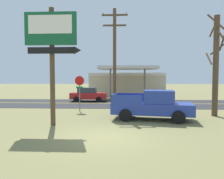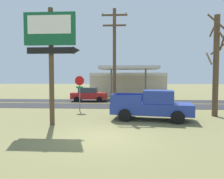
{
  "view_description": "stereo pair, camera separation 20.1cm",
  "coord_description": "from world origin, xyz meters",
  "px_view_note": "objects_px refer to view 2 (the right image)",
  "views": [
    {
      "loc": [
        0.83,
        -9.5,
        2.75
      ],
      "look_at": [
        0.0,
        8.0,
        1.8
      ],
      "focal_mm": 33.35,
      "sensor_mm": 36.0,
      "label": 1
    },
    {
      "loc": [
        1.03,
        -9.49,
        2.75
      ],
      "look_at": [
        0.0,
        8.0,
        1.8
      ],
      "focal_mm": 33.35,
      "sensor_mm": 36.0,
      "label": 2
    }
  ],
  "objects_px": {
    "stop_sign": "(80,87)",
    "utility_pole": "(114,57)",
    "gas_station": "(128,83)",
    "motel_sign": "(51,43)",
    "bare_tree": "(216,64)",
    "car_red_mid_lane": "(89,94)",
    "pickup_blue_parked_on_lawn": "(152,105)"
  },
  "relations": [
    {
      "from": "car_red_mid_lane",
      "to": "motel_sign",
      "type": "bearing_deg",
      "value": -89.82
    },
    {
      "from": "bare_tree",
      "to": "gas_station",
      "type": "height_order",
      "value": "bare_tree"
    },
    {
      "from": "stop_sign",
      "to": "utility_pole",
      "type": "xyz_separation_m",
      "value": [
        2.93,
        -0.53,
        2.38
      ]
    },
    {
      "from": "pickup_blue_parked_on_lawn",
      "to": "car_red_mid_lane",
      "type": "distance_m",
      "value": 12.29
    },
    {
      "from": "pickup_blue_parked_on_lawn",
      "to": "gas_station",
      "type": "bearing_deg",
      "value": 93.41
    },
    {
      "from": "motel_sign",
      "to": "utility_pole",
      "type": "distance_m",
      "value": 5.86
    },
    {
      "from": "utility_pole",
      "to": "car_red_mid_lane",
      "type": "bearing_deg",
      "value": 113.3
    },
    {
      "from": "car_red_mid_lane",
      "to": "stop_sign",
      "type": "bearing_deg",
      "value": -86.2
    },
    {
      "from": "gas_station",
      "to": "car_red_mid_lane",
      "type": "xyz_separation_m",
      "value": [
        -4.79,
        -10.44,
        -1.11
      ]
    },
    {
      "from": "utility_pole",
      "to": "bare_tree",
      "type": "distance_m",
      "value": 7.46
    },
    {
      "from": "motel_sign",
      "to": "pickup_blue_parked_on_lawn",
      "type": "relative_size",
      "value": 1.24
    },
    {
      "from": "bare_tree",
      "to": "utility_pole",
      "type": "bearing_deg",
      "value": 170.8
    },
    {
      "from": "pickup_blue_parked_on_lawn",
      "to": "car_red_mid_lane",
      "type": "bearing_deg",
      "value": 119.49
    },
    {
      "from": "motel_sign",
      "to": "bare_tree",
      "type": "bearing_deg",
      "value": 18.48
    },
    {
      "from": "gas_station",
      "to": "pickup_blue_parked_on_lawn",
      "type": "distance_m",
      "value": 21.2
    },
    {
      "from": "stop_sign",
      "to": "gas_station",
      "type": "distance_m",
      "value": 18.37
    },
    {
      "from": "utility_pole",
      "to": "pickup_blue_parked_on_lawn",
      "type": "xyz_separation_m",
      "value": [
        2.63,
        -2.75,
        -3.45
      ]
    },
    {
      "from": "utility_pole",
      "to": "car_red_mid_lane",
      "type": "height_order",
      "value": "utility_pole"
    },
    {
      "from": "utility_pole",
      "to": "pickup_blue_parked_on_lawn",
      "type": "height_order",
      "value": "utility_pole"
    },
    {
      "from": "motel_sign",
      "to": "gas_station",
      "type": "distance_m",
      "value": 23.81
    },
    {
      "from": "bare_tree",
      "to": "car_red_mid_lane",
      "type": "distance_m",
      "value": 14.43
    },
    {
      "from": "motel_sign",
      "to": "car_red_mid_lane",
      "type": "height_order",
      "value": "motel_sign"
    },
    {
      "from": "stop_sign",
      "to": "gas_station",
      "type": "xyz_separation_m",
      "value": [
        4.3,
        17.85,
        -0.08
      ]
    },
    {
      "from": "gas_station",
      "to": "motel_sign",
      "type": "bearing_deg",
      "value": -101.59
    },
    {
      "from": "stop_sign",
      "to": "utility_pole",
      "type": "bearing_deg",
      "value": -10.28
    },
    {
      "from": "stop_sign",
      "to": "utility_pole",
      "type": "relative_size",
      "value": 0.36
    },
    {
      "from": "utility_pole",
      "to": "gas_station",
      "type": "bearing_deg",
      "value": 85.74
    },
    {
      "from": "motel_sign",
      "to": "pickup_blue_parked_on_lawn",
      "type": "distance_m",
      "value": 7.38
    },
    {
      "from": "gas_station",
      "to": "car_red_mid_lane",
      "type": "height_order",
      "value": "gas_station"
    },
    {
      "from": "pickup_blue_parked_on_lawn",
      "to": "car_red_mid_lane",
      "type": "height_order",
      "value": "pickup_blue_parked_on_lawn"
    },
    {
      "from": "utility_pole",
      "to": "bare_tree",
      "type": "bearing_deg",
      "value": -9.2
    },
    {
      "from": "motel_sign",
      "to": "utility_pole",
      "type": "height_order",
      "value": "utility_pole"
    }
  ]
}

